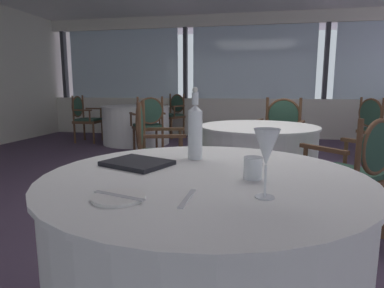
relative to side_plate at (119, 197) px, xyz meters
name	(u,v)px	position (x,y,z in m)	size (l,w,h in m)	color
ground_plane	(242,199)	(0.31, 2.23, -0.74)	(14.73, 14.73, 0.00)	#47384C
window_wall_far	(252,89)	(0.31, 6.48, 0.32)	(9.56, 0.14, 2.65)	silver
foreground_table	(204,257)	(0.22, 0.35, -0.37)	(1.33, 1.33, 0.74)	white
side_plate	(119,197)	(0.00, 0.00, 0.00)	(0.17, 0.17, 0.01)	white
butter_knife	(119,196)	(0.00, 0.00, 0.01)	(0.20, 0.02, 0.00)	silver
dinner_fork	(187,198)	(0.22, 0.04, 0.00)	(0.18, 0.02, 0.00)	silver
water_bottle	(195,130)	(0.13, 0.65, 0.14)	(0.07, 0.07, 0.36)	white
wine_glass	(266,148)	(0.46, 0.10, 0.16)	(0.08, 0.08, 0.23)	white
water_tumbler	(253,168)	(0.42, 0.32, 0.04)	(0.07, 0.07, 0.09)	white
menu_book	(137,163)	(-0.11, 0.46, 0.01)	(0.28, 0.22, 0.02)	black
dining_chair_0_2	(376,124)	(2.18, 4.39, -0.19)	(0.63, 0.65, 0.95)	brown
background_table_2	(257,164)	(0.45, 2.20, -0.37)	(1.11, 1.11, 0.74)	white
dining_chair_2_0	(154,145)	(-0.51, 1.95, -0.18)	(0.56, 0.61, 0.97)	brown
dining_chair_2_1	(356,168)	(1.13, 1.50, -0.21)	(0.66, 0.66, 0.90)	brown
dining_chair_2_2	(280,131)	(0.72, 3.14, -0.17)	(0.62, 0.57, 0.97)	brown
background_table_3	(136,125)	(-1.90, 5.17, -0.37)	(1.33, 1.33, 0.74)	white
dining_chair_3_0	(173,112)	(-1.38, 6.13, -0.18)	(0.65, 0.62, 0.95)	brown
dining_chair_3_1	(84,115)	(-2.99, 5.14, -0.20)	(0.48, 0.55, 0.93)	brown
dining_chair_3_2	(149,121)	(-1.32, 4.24, -0.20)	(0.65, 0.63, 0.95)	brown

